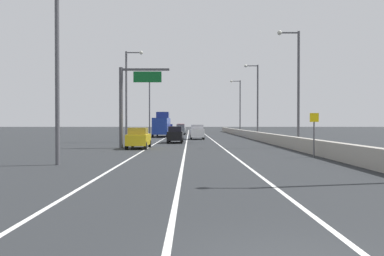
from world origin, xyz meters
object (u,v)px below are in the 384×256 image
at_px(box_truck, 162,125).
at_px(lamp_post_left_near, 61,52).
at_px(lamp_post_right_fourth, 239,104).
at_px(lamp_post_left_far, 151,102).
at_px(car_white_2, 197,132).
at_px(lamp_post_right_second, 296,81).
at_px(car_yellow_0, 139,138).
at_px(car_gray_5, 181,130).
at_px(lamp_post_right_third, 256,96).
at_px(speed_advisory_sign, 314,131).
at_px(car_blue_3, 169,128).
at_px(car_red_4, 181,128).
at_px(overhead_sign_gantry, 129,97).
at_px(car_black_1, 175,135).
at_px(lamp_post_left_mid, 128,90).

bearing_deg(box_truck, lamp_post_left_near, -93.11).
bearing_deg(lamp_post_right_fourth, lamp_post_left_far, -159.65).
height_order(lamp_post_right_fourth, car_white_2, lamp_post_right_fourth).
bearing_deg(lamp_post_right_second, car_yellow_0, -175.42).
relative_size(car_white_2, car_gray_5, 1.01).
xyz_separation_m(lamp_post_right_third, box_truck, (-14.60, 7.76, -4.34)).
distance_m(lamp_post_right_fourth, car_yellow_0, 45.25).
relative_size(lamp_post_left_far, car_gray_5, 2.55).
distance_m(speed_advisory_sign, lamp_post_right_third, 31.22).
bearing_deg(lamp_post_left_near, car_yellow_0, 79.81).
relative_size(car_blue_3, car_gray_5, 1.06).
bearing_deg(car_red_4, car_gray_5, -88.73).
xyz_separation_m(lamp_post_right_fourth, car_blue_3, (-14.90, 14.12, -5.26)).
height_order(lamp_post_right_second, car_blue_3, lamp_post_right_second).
bearing_deg(car_white_2, lamp_post_right_second, -64.00).
bearing_deg(lamp_post_right_second, overhead_sign_gantry, -178.57).
relative_size(lamp_post_right_third, car_black_1, 2.30).
bearing_deg(car_blue_3, car_black_1, -86.03).
relative_size(overhead_sign_gantry, lamp_post_right_second, 0.68).
relative_size(lamp_post_right_second, lamp_post_left_far, 1.00).
bearing_deg(car_yellow_0, car_gray_5, 86.02).
distance_m(lamp_post_right_second, car_red_4, 53.61).
distance_m(speed_advisory_sign, car_white_2, 29.56).
distance_m(lamp_post_left_near, car_black_1, 24.59).
distance_m(overhead_sign_gantry, lamp_post_left_far, 35.39).
xyz_separation_m(lamp_post_right_third, lamp_post_left_near, (-16.94, -35.32, 0.00)).
xyz_separation_m(lamp_post_right_third, car_black_1, (-11.54, -11.92, -5.31)).
bearing_deg(lamp_post_left_far, lamp_post_left_near, -89.78).
xyz_separation_m(car_yellow_0, box_truck, (-0.09, 29.60, 0.99)).
distance_m(lamp_post_left_far, car_yellow_0, 36.58).
xyz_separation_m(lamp_post_right_second, car_red_4, (-12.11, 51.96, -5.22)).
relative_size(lamp_post_right_fourth, car_blue_3, 2.40).
bearing_deg(car_yellow_0, car_blue_3, 90.28).
xyz_separation_m(car_blue_3, box_truck, (0.19, -27.01, 0.92)).
height_order(lamp_post_right_second, car_yellow_0, lamp_post_right_second).
bearing_deg(lamp_post_left_far, lamp_post_left_mid, -90.36).
bearing_deg(car_yellow_0, speed_advisory_sign, -34.65).
relative_size(lamp_post_right_fourth, car_red_4, 2.66).
bearing_deg(car_white_2, lamp_post_left_near, -103.78).
height_order(overhead_sign_gantry, lamp_post_right_second, lamp_post_right_second).
xyz_separation_m(lamp_post_left_near, car_blue_3, (2.15, 70.09, -5.26)).
bearing_deg(car_gray_5, overhead_sign_gantry, -95.47).
distance_m(speed_advisory_sign, lamp_post_right_second, 11.27).
bearing_deg(car_white_2, lamp_post_right_fourth, 68.67).
xyz_separation_m(lamp_post_right_second, car_yellow_0, (-14.67, -1.18, -5.33)).
relative_size(speed_advisory_sign, lamp_post_right_second, 0.27).
bearing_deg(car_gray_5, speed_advisory_sign, -78.39).
bearing_deg(overhead_sign_gantry, lamp_post_left_mid, 99.61).
height_order(lamp_post_left_mid, lamp_post_left_far, same).
relative_size(lamp_post_right_second, lamp_post_right_third, 1.00).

